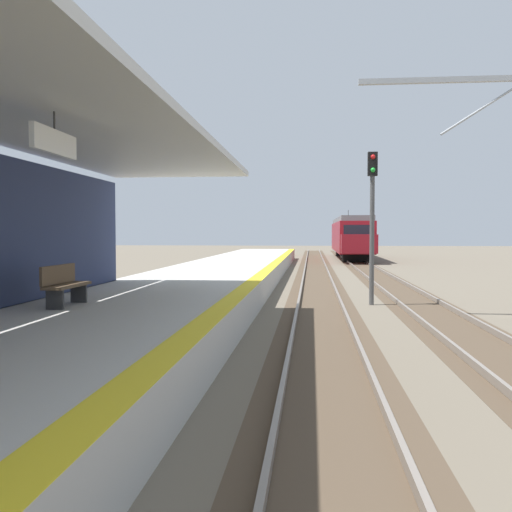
{
  "coord_description": "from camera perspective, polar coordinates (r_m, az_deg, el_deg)",
  "views": [
    {
      "loc": [
        1.62,
        1.41,
        2.47
      ],
      "look_at": [
        0.74,
        10.43,
        2.1
      ],
      "focal_mm": 40.04,
      "sensor_mm": 36.0,
      "label": 1
    }
  ],
  "objects": [
    {
      "name": "station_platform",
      "position": [
        15.29,
        -10.13,
        -5.28
      ],
      "size": [
        5.0,
        80.0,
        0.91
      ],
      "color": "#B7B5AD",
      "rests_on": "ground"
    },
    {
      "name": "track_pair_nearest_platform",
      "position": [
        18.75,
        6.42,
        -5.09
      ],
      "size": [
        2.34,
        120.0,
        0.16
      ],
      "color": "#4C3D2D",
      "rests_on": "ground"
    },
    {
      "name": "track_pair_middle",
      "position": [
        19.11,
        16.71,
        -5.04
      ],
      "size": [
        2.34,
        120.0,
        0.16
      ],
      "color": "#4C3D2D",
      "rests_on": "ground"
    },
    {
      "name": "approaching_train",
      "position": [
        54.54,
        9.45,
        2.01
      ],
      "size": [
        2.93,
        19.6,
        4.76
      ],
      "color": "maroon",
      "rests_on": "ground"
    },
    {
      "name": "rail_signal_post",
      "position": [
        19.84,
        11.53,
        4.39
      ],
      "size": [
        0.32,
        0.34,
        5.2
      ],
      "color": "#4C4C4C",
      "rests_on": "ground"
    },
    {
      "name": "platform_bench",
      "position": [
        12.91,
        -18.62,
        -2.65
      ],
      "size": [
        0.45,
        1.6,
        0.88
      ],
      "color": "brown",
      "rests_on": "station_platform"
    }
  ]
}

